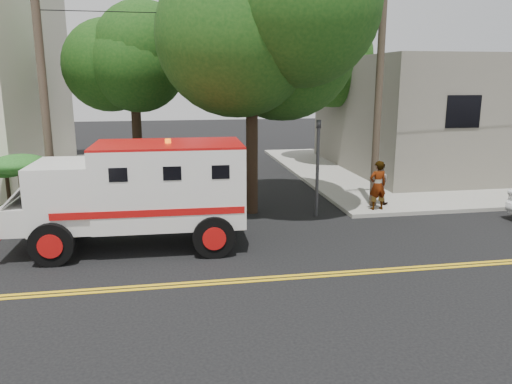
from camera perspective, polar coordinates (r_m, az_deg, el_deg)
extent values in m
plane|color=black|center=(12.97, -2.24, -10.14)|extent=(100.00, 100.00, 0.00)
cube|color=gray|center=(29.90, 20.46, 2.49)|extent=(17.00, 17.00, 0.15)
cube|color=slate|center=(30.75, 22.89, 8.35)|extent=(14.00, 12.00, 6.00)
cylinder|color=#382D23|center=(18.28, -23.09, 10.11)|extent=(0.28, 0.28, 9.00)
cylinder|color=#382D23|center=(19.68, 13.84, 10.89)|extent=(0.28, 0.28, 9.00)
cylinder|color=black|center=(18.65, -0.48, 8.08)|extent=(0.44, 0.44, 7.00)
sphere|color=#123B10|center=(18.68, -0.50, 18.84)|extent=(5.32, 5.32, 5.32)
sphere|color=#123B10|center=(18.24, 3.70, 20.76)|extent=(4.56, 4.56, 4.56)
cylinder|color=black|center=(23.98, -13.47, 7.14)|extent=(0.44, 0.44, 5.60)
sphere|color=#123B10|center=(23.87, -13.83, 13.83)|extent=(3.92, 3.92, 3.92)
sphere|color=#123B10|center=(23.29, -11.84, 15.00)|extent=(3.36, 3.36, 3.36)
cylinder|color=black|center=(29.67, 9.98, 8.69)|extent=(0.44, 0.44, 5.95)
sphere|color=#123B10|center=(29.61, 10.21, 14.44)|extent=(4.20, 4.20, 4.20)
sphere|color=#123B10|center=(29.39, 12.37, 15.24)|extent=(3.60, 3.60, 3.60)
cylinder|color=#3F3F42|center=(18.53, 7.04, 2.65)|extent=(0.12, 0.12, 3.60)
imported|color=#3F3F42|center=(18.34, 7.15, 6.80)|extent=(0.15, 0.18, 0.90)
cylinder|color=#3F3F42|center=(19.05, -23.79, -0.55)|extent=(0.06, 0.06, 2.00)
cube|color=#0C33A5|center=(18.84, -24.05, 1.78)|extent=(0.45, 0.03, 0.45)
cube|color=#1E3314|center=(20.13, -26.80, -2.31)|extent=(3.20, 2.00, 0.24)
cylinder|color=black|center=(20.30, -26.45, 0.17)|extent=(0.14, 0.14, 1.36)
ellipsoid|color=#194F17|center=(20.16, -26.66, 2.29)|extent=(1.55, 1.55, 0.54)
cylinder|color=black|center=(19.23, -25.22, 0.14)|extent=(0.14, 0.14, 1.68)
ellipsoid|color=#194F17|center=(19.06, -25.50, 2.91)|extent=(1.91, 1.91, 0.66)
cube|color=silver|center=(15.30, -9.84, 0.94)|extent=(4.41, 2.67, 2.34)
cube|color=silver|center=(15.71, -20.84, -0.25)|extent=(1.84, 2.50, 1.90)
cube|color=black|center=(15.83, -24.06, 1.42)|extent=(0.11, 1.90, 0.78)
cube|color=silver|center=(16.13, -24.75, -2.31)|extent=(1.06, 2.25, 0.78)
cube|color=#B50E0D|center=(16.37, -26.53, -3.29)|extent=(0.26, 2.40, 0.39)
cube|color=#B50E0D|center=(15.10, -10.01, 5.41)|extent=(4.41, 2.67, 0.07)
cylinder|color=black|center=(14.88, -22.32, -5.55)|extent=(1.24, 0.39, 1.23)
cylinder|color=black|center=(17.21, -20.43, -2.94)|extent=(1.24, 0.39, 1.23)
cylinder|color=black|center=(14.46, -4.84, -5.11)|extent=(1.24, 0.39, 1.23)
cylinder|color=black|center=(16.85, -5.41, -2.50)|extent=(1.24, 0.39, 1.23)
imported|color=gray|center=(19.46, 13.74, 0.74)|extent=(0.72, 0.51, 1.89)
imported|color=gray|center=(20.43, 13.85, 0.98)|extent=(1.02, 0.97, 1.66)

